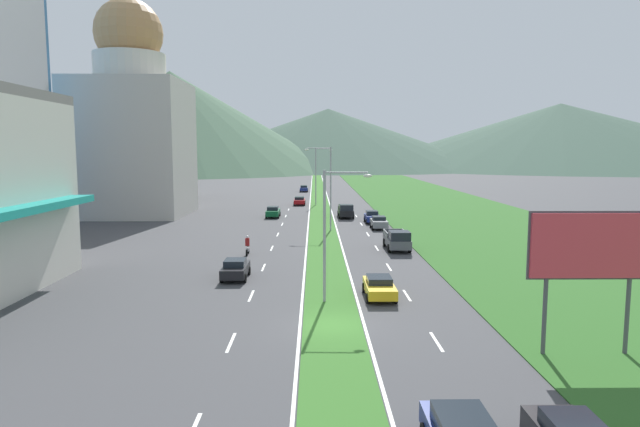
{
  "coord_description": "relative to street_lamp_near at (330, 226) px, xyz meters",
  "views": [
    {
      "loc": [
        -0.97,
        -28.7,
        9.45
      ],
      "look_at": [
        -0.29,
        35.48,
        2.03
      ],
      "focal_mm": 30.69,
      "sensor_mm": 36.0,
      "label": 1
    }
  ],
  "objects": [
    {
      "name": "lane_dash_left_5",
      "position": [
        -5.12,
        19.03,
        -4.81
      ],
      "size": [
        0.16,
        2.8,
        0.01
      ],
      "primitive_type": "cube",
      "color": "silver",
      "rests_on": "ground_plane"
    },
    {
      "name": "ground_plane",
      "position": [
        -0.02,
        -4.6,
        -4.82
      ],
      "size": [
        600.0,
        600.0,
        0.0
      ],
      "primitive_type": "plane",
      "color": "#424244"
    },
    {
      "name": "lane_dash_left_7",
      "position": [
        -5.12,
        36.48,
        -4.81
      ],
      "size": [
        0.16,
        2.8,
        0.01
      ],
      "primitive_type": "cube",
      "color": "silver",
      "rests_on": "ground_plane"
    },
    {
      "name": "domed_building",
      "position": [
        -27.42,
        47.19,
        8.13
      ],
      "size": [
        15.32,
        15.32,
        30.87
      ],
      "color": "#B7B2A8",
      "rests_on": "ground_plane"
    },
    {
      "name": "midrise_colored",
      "position": [
        -36.72,
        72.82,
        6.51
      ],
      "size": [
        16.58,
        16.58,
        22.65
      ],
      "primitive_type": "cube",
      "color": "#9E9384",
      "rests_on": "ground_plane"
    },
    {
      "name": "street_lamp_far",
      "position": [
        -0.42,
        60.89,
        0.83
      ],
      "size": [
        2.93,
        0.28,
        9.88
      ],
      "color": "#99999E",
      "rests_on": "ground_plane"
    },
    {
      "name": "car_8",
      "position": [
        -6.83,
        6.44,
        -4.06
      ],
      "size": [
        1.88,
        4.05,
        1.48
      ],
      "rotation": [
        0.0,
        0.0,
        1.57
      ],
      "color": "black",
      "rests_on": "ground_plane"
    },
    {
      "name": "car_2",
      "position": [
        -3.37,
        92.13,
        -4.07
      ],
      "size": [
        1.88,
        4.38,
        1.46
      ],
      "rotation": [
        0.0,
        0.0,
        1.57
      ],
      "color": "navy",
      "rests_on": "ground_plane"
    },
    {
      "name": "car_6",
      "position": [
        6.84,
        32.25,
        -4.04
      ],
      "size": [
        1.94,
        4.05,
        1.51
      ],
      "rotation": [
        0.0,
        0.0,
        -1.57
      ],
      "color": "slate",
      "rests_on": "ground_plane"
    },
    {
      "name": "edge_line_median_right",
      "position": [
        1.73,
        55.4,
        -4.81
      ],
      "size": [
        0.16,
        240.0,
        0.01
      ],
      "primitive_type": "cube",
      "color": "silver",
      "rests_on": "ground_plane"
    },
    {
      "name": "pickup_truck_0",
      "position": [
        6.91,
        17.95,
        -3.83
      ],
      "size": [
        2.18,
        5.4,
        2.0
      ],
      "rotation": [
        0.0,
        0.0,
        -1.57
      ],
      "color": "#515459",
      "rests_on": "ground_plane"
    },
    {
      "name": "lane_dash_right_7",
      "position": [
        5.08,
        36.48,
        -4.81
      ],
      "size": [
        0.16,
        2.8,
        0.01
      ],
      "primitive_type": "cube",
      "color": "silver",
      "rests_on": "ground_plane"
    },
    {
      "name": "lane_dash_right_9",
      "position": [
        5.08,
        53.93,
        -4.81
      ],
      "size": [
        0.16,
        2.8,
        0.01
      ],
      "primitive_type": "cube",
      "color": "silver",
      "rests_on": "ground_plane"
    },
    {
      "name": "lane_dash_right_2",
      "position": [
        5.08,
        -7.15,
        -4.81
      ],
      "size": [
        0.16,
        2.8,
        0.01
      ],
      "primitive_type": "cube",
      "color": "silver",
      "rests_on": "ground_plane"
    },
    {
      "name": "street_lamp_mid",
      "position": [
        0.6,
        30.46,
        0.86
      ],
      "size": [
        3.17,
        0.32,
        9.88
      ],
      "color": "#99999E",
      "rests_on": "ground_plane"
    },
    {
      "name": "lane_dash_left_8",
      "position": [
        -5.12,
        45.2,
        -4.81
      ],
      "size": [
        0.16,
        2.8,
        0.01
      ],
      "primitive_type": "cube",
      "color": "silver",
      "rests_on": "ground_plane"
    },
    {
      "name": "hill_far_center",
      "position": [
        6.51,
        264.69,
        11.05
      ],
      "size": [
        181.52,
        181.52,
        31.74
      ],
      "primitive_type": "cone",
      "color": "#3D5647",
      "rests_on": "ground_plane"
    },
    {
      "name": "grass_verge_right",
      "position": [
        20.58,
        55.4,
        -4.79
      ],
      "size": [
        24.0,
        240.0,
        0.06
      ],
      "primitive_type": "cube",
      "color": "#2D6023",
      "rests_on": "ground_plane"
    },
    {
      "name": "car_1",
      "position": [
        -6.86,
        43.92,
        -4.03
      ],
      "size": [
        1.93,
        4.71,
        1.54
      ],
      "rotation": [
        0.0,
        0.0,
        1.57
      ],
      "color": "#0C5128",
      "rests_on": "ground_plane"
    },
    {
      "name": "grass_median",
      "position": [
        -0.02,
        55.4,
        -4.79
      ],
      "size": [
        3.2,
        240.0,
        0.06
      ],
      "primitive_type": "cube",
      "color": "#387028",
      "rests_on": "ground_plane"
    },
    {
      "name": "hill_far_left",
      "position": [
        -65.84,
        217.83,
        17.6
      ],
      "size": [
        155.6,
        155.6,
        44.83
      ],
      "primitive_type": "cone",
      "color": "#47664C",
      "rests_on": "ground_plane"
    },
    {
      "name": "billboard_roadside",
      "position": [
        11.56,
        -8.95,
        0.12
      ],
      "size": [
        5.69,
        0.28,
        6.74
      ],
      "color": "#4C4C51",
      "rests_on": "ground_plane"
    },
    {
      "name": "lane_dash_left_3",
      "position": [
        -5.12,
        1.58,
        -4.81
      ],
      "size": [
        0.16,
        2.8,
        0.01
      ],
      "primitive_type": "cube",
      "color": "silver",
      "rests_on": "ground_plane"
    },
    {
      "name": "lane_dash_left_4",
      "position": [
        -5.12,
        10.3,
        -4.81
      ],
      "size": [
        0.16,
        2.8,
        0.01
      ],
      "primitive_type": "cube",
      "color": "silver",
      "rests_on": "ground_plane"
    },
    {
      "name": "pickup_truck_1",
      "position": [
        3.46,
        43.14,
        -3.83
      ],
      "size": [
        2.18,
        5.4,
        2.0
      ],
      "rotation": [
        0.0,
        0.0,
        -1.57
      ],
      "color": "black",
      "rests_on": "ground_plane"
    },
    {
      "name": "car_4",
      "position": [
        -3.56,
        61.56,
        -4.08
      ],
      "size": [
        2.01,
        4.64,
        1.43
      ],
      "rotation": [
        0.0,
        0.0,
        1.57
      ],
      "color": "maroon",
      "rests_on": "ground_plane"
    },
    {
      "name": "edge_line_median_left",
      "position": [
        -1.77,
        55.4,
        -4.81
      ],
      "size": [
        0.16,
        240.0,
        0.01
      ],
      "primitive_type": "cube",
      "color": "silver",
      "rests_on": "ground_plane"
    },
    {
      "name": "motorcycle_rider",
      "position": [
        -7.06,
        15.68,
        -4.07
      ],
      "size": [
        0.36,
        2.0,
        1.8
      ],
      "rotation": [
        0.0,
        0.0,
        1.57
      ],
      "color": "black",
      "rests_on": "ground_plane"
    },
    {
      "name": "street_lamp_near",
      "position": [
        0.0,
        0.0,
        0.0
      ],
      "size": [
        3.0,
        0.32,
        8.26
      ],
      "color": "#99999E",
      "rests_on": "ground_plane"
    },
    {
      "name": "lane_dash_right_3",
      "position": [
        5.08,
        1.58,
        -4.81
      ],
      "size": [
        0.16,
        2.8,
        0.01
      ],
      "primitive_type": "cube",
      "color": "silver",
      "rests_on": "ground_plane"
    },
    {
      "name": "lane_dash_left_6",
      "position": [
        -5.12,
        27.75,
        -4.81
      ],
      "size": [
        0.16,
        2.8,
        0.01
      ],
      "primitive_type": "cube",
      "color": "silver",
      "rests_on": "ground_plane"
    },
    {
      "name": "lane_dash_right_4",
      "position": [
        5.08,
        10.3,
        -4.81
      ],
      "size": [
        0.16,
        2.8,
        0.01
      ],
      "primitive_type": "cube",
      "color": "silver",
      "rests_on": "ground_plane"
    },
    {
      "name": "hill_far_right",
      "position": [
        135.24,
        271.49,
        12.81
      ],
      "size": [
        231.46,
        231.46,
        35.25
      ],
      "primitive_type": "cone",
      "color": "#3D5647",
      "rests_on": "ground_plane"
    },
    {
      "name": "lane_dash_right_6",
      "position": [
        5.08,
        27.75,
        -4.81
      ],
      "size": [
        0.16,
        2.8,
        0.01
      ],
      "primitive_type": "cube",
      "color": "silver",
      "rests_on": "ground_plane"
    },
    {
      "name": "lane_dash_left_9",
      "position": [
        -5.12,
        53.93,
        -4.81
      ],
      "size": [
        0.16,
        2.8,
        0.01
      ],
      "primitive_type": "cube",
      "color": "silver",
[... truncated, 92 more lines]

